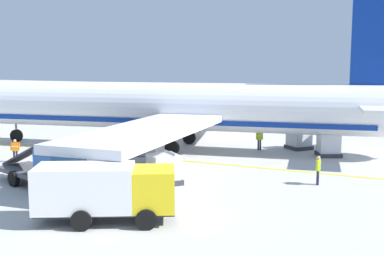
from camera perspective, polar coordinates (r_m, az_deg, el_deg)
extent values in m
cylinder|color=white|center=(39.29, -3.40, 2.60)|extent=(10.04, 36.11, 3.80)
cube|color=white|center=(30.12, -5.03, -0.28)|extent=(16.30, 5.92, 0.50)
cylinder|color=slate|center=(33.46, -6.37, -1.57)|extent=(2.73, 3.54, 2.20)
cube|color=white|center=(47.65, 2.25, 2.72)|extent=(16.70, 9.04, 0.50)
cylinder|color=slate|center=(45.54, -0.70, 0.97)|extent=(2.73, 3.54, 2.20)
cube|color=navy|center=(37.60, 21.63, 9.69)|extent=(1.12, 4.40, 6.50)
cube|color=white|center=(37.70, 21.27, 2.47)|extent=(10.80, 4.97, 0.24)
cube|color=navy|center=(39.40, -3.39, 1.09)|extent=(9.22, 32.53, 0.36)
cylinder|color=black|center=(45.67, -19.95, -0.86)|extent=(0.54, 1.14, 1.10)
cylinder|color=gray|center=(45.56, -20.00, 0.14)|extent=(0.20, 0.20, 0.50)
cylinder|color=black|center=(36.78, -2.36, -2.39)|extent=(0.54, 1.14, 1.10)
cylinder|color=gray|center=(36.65, -2.37, -1.16)|extent=(0.20, 0.20, 0.50)
cylinder|color=black|center=(41.72, -0.32, -1.17)|extent=(0.54, 1.14, 1.10)
cylinder|color=gray|center=(41.61, -0.32, -0.08)|extent=(0.20, 0.20, 0.50)
cube|color=#2659A5|center=(27.23, -15.26, -4.25)|extent=(2.64, 2.38, 1.80)
cube|color=#192333|center=(26.46, -14.28, -3.77)|extent=(1.78, 0.64, 0.94)
cube|color=#4C4C51|center=(29.98, -18.40, -4.80)|extent=(3.42, 4.81, 0.24)
cube|color=#2D2D33|center=(30.13, -18.86, -2.86)|extent=(2.22, 4.54, 1.90)
cube|color=#262628|center=(29.26, -17.51, -5.47)|extent=(3.34, 6.33, 0.16)
cylinder|color=black|center=(28.30, -13.63, -5.92)|extent=(0.54, 0.94, 0.90)
cylinder|color=black|center=(27.16, -17.48, -6.64)|extent=(0.54, 0.94, 0.90)
cylinder|color=black|center=(30.58, -16.58, -5.00)|extent=(0.54, 0.94, 0.90)
cylinder|color=black|center=(29.53, -20.24, -5.62)|extent=(0.54, 0.94, 0.90)
cube|color=yellow|center=(21.63, -4.49, -7.11)|extent=(2.78, 2.61, 1.80)
cube|color=#192333|center=(21.54, -2.23, -6.17)|extent=(1.68, 0.91, 0.94)
cube|color=white|center=(21.92, -12.49, -6.87)|extent=(3.90, 4.79, 1.96)
cube|color=#262628|center=(22.07, -10.08, -9.55)|extent=(4.14, 6.09, 0.16)
cylinder|color=black|center=(22.99, -5.14, -8.93)|extent=(0.66, 0.93, 0.90)
cylinder|color=black|center=(20.89, -5.39, -10.67)|extent=(0.66, 0.93, 0.90)
cylinder|color=black|center=(23.26, -11.96, -8.87)|extent=(0.66, 0.93, 0.90)
cylinder|color=black|center=(21.19, -12.90, -10.57)|extent=(0.66, 0.93, 0.90)
cube|color=#333338|center=(37.92, 15.73, -2.98)|extent=(2.23, 2.23, 0.30)
cube|color=silver|center=(37.76, 15.78, -1.55)|extent=(1.97, 1.97, 1.62)
cube|color=silver|center=(37.16, 16.03, -0.68)|extent=(1.17, 1.63, 0.55)
cube|color=#333338|center=(28.44, -3.35, -6.26)|extent=(2.53, 2.53, 0.30)
cube|color=silver|center=(28.25, -3.36, -4.56)|extent=(2.25, 2.25, 1.44)
cube|color=silver|center=(28.35, -2.33, -3.33)|extent=(1.53, 1.66, 0.58)
cube|color=#333338|center=(40.43, 12.44, -2.22)|extent=(2.43, 2.43, 0.30)
cube|color=#B2B7C1|center=(40.29, 12.48, -1.00)|extent=(2.15, 2.15, 1.43)
cube|color=#B2B7C1|center=(39.79, 12.97, -0.30)|extent=(1.58, 1.48, 0.56)
cylinder|color=#191E33|center=(36.49, -19.92, -3.17)|extent=(0.14, 0.14, 0.81)
cylinder|color=#191E33|center=(36.53, -20.19, -3.17)|extent=(0.14, 0.14, 0.81)
cube|color=orange|center=(36.39, -20.11, -2.07)|extent=(0.42, 0.49, 0.61)
cube|color=silver|center=(36.39, -20.11, -2.03)|extent=(0.43, 0.50, 0.06)
sphere|color=tan|center=(36.33, -20.14, -1.43)|extent=(0.22, 0.22, 0.22)
cylinder|color=orange|center=(36.33, -19.69, -2.02)|extent=(0.09, 0.09, 0.58)
cylinder|color=orange|center=(36.45, -20.52, -2.03)|extent=(0.09, 0.09, 0.58)
cylinder|color=#191E33|center=(29.11, 14.60, -5.63)|extent=(0.14, 0.14, 0.84)
cylinder|color=#191E33|center=(28.94, 14.56, -5.71)|extent=(0.14, 0.14, 0.84)
cube|color=#CCE519|center=(28.87, 14.63, -4.25)|extent=(0.45, 0.25, 0.63)
cube|color=silver|center=(28.86, 14.63, -4.19)|extent=(0.46, 0.26, 0.06)
sphere|color=tan|center=(28.78, 14.66, -3.42)|extent=(0.23, 0.23, 0.23)
cylinder|color=#CCE519|center=(29.12, 14.69, -4.08)|extent=(0.09, 0.09, 0.60)
cylinder|color=#CCE519|center=(28.60, 14.58, -4.30)|extent=(0.09, 0.09, 0.60)
cylinder|color=#191E33|center=(39.26, 7.81, -2.00)|extent=(0.14, 0.14, 0.84)
cylinder|color=#191E33|center=(39.34, 8.04, -1.98)|extent=(0.14, 0.14, 0.84)
cube|color=#CCE519|center=(39.18, 7.95, -0.92)|extent=(0.46, 0.47, 0.63)
cube|color=silver|center=(39.18, 7.95, -0.88)|extent=(0.48, 0.49, 0.06)
sphere|color=tan|center=(39.12, 7.96, -0.30)|extent=(0.23, 0.23, 0.23)
cylinder|color=#CCE519|center=(39.06, 7.59, -0.90)|extent=(0.09, 0.09, 0.60)
cylinder|color=#CCE519|center=(39.30, 8.30, -0.86)|extent=(0.09, 0.09, 0.60)
cube|color=yellow|center=(34.28, 1.11, -4.07)|extent=(0.30, 60.00, 0.01)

